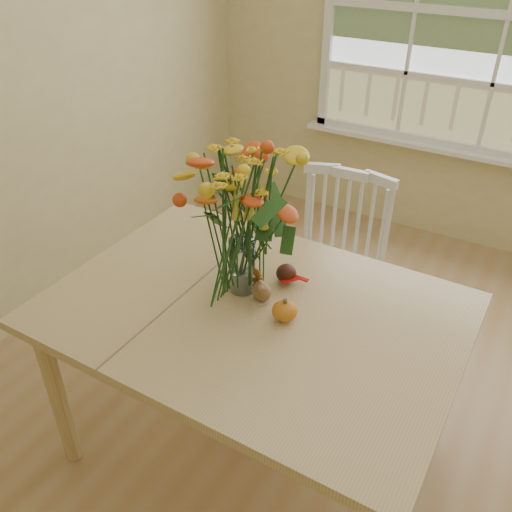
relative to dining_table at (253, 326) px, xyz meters
The scene contains 9 objects.
floor 0.83m from the dining_table, 13.99° to the left, with size 4.00×4.50×0.01m, color tan.
wall_back 2.46m from the dining_table, 80.73° to the left, with size 4.00×0.02×2.70m, color #CCBE83.
window 2.47m from the dining_table, 80.58° to the left, with size 2.42×0.12×1.74m.
dining_table is the anchor object (origin of this frame).
windsor_chair 0.84m from the dining_table, 89.21° to the left, with size 0.49×0.47×1.00m.
flower_vase 0.45m from the dining_table, 140.75° to the left, with size 0.48×0.48×0.57m.
pumpkin 0.19m from the dining_table, ahead, with size 0.09×0.09×0.07m, color #C16B16.
turkey_figurine 0.15m from the dining_table, 82.24° to the left, with size 0.11×0.10×0.11m.
dark_gourd 0.25m from the dining_table, 81.40° to the left, with size 0.13×0.09×0.07m.
Camera 1 is at (0.43, -1.48, 2.11)m, focal length 38.00 mm.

